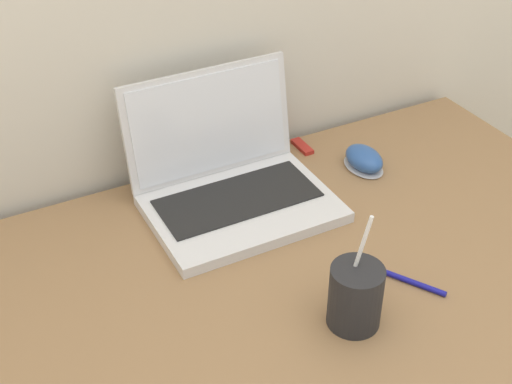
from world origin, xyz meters
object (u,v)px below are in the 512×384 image
drink_cup (355,295)px  usb_stick (302,146)px  pen (402,278)px  computer_mouse (364,160)px  laptop (231,179)px

drink_cup → usb_stick: drink_cup is taller
pen → drink_cup: bearing=-162.0°
computer_mouse → usb_stick: size_ratio=1.58×
laptop → usb_stick: 0.23m
laptop → pen: laptop is taller
computer_mouse → drink_cup: bearing=-126.8°
drink_cup → pen: size_ratio=1.46×
drink_cup → pen: 0.13m
computer_mouse → usb_stick: (-0.07, 0.12, -0.01)m
computer_mouse → pen: size_ratio=0.75×
pen → laptop: bearing=114.0°
computer_mouse → usb_stick: computer_mouse is taller
laptop → computer_mouse: 0.28m
drink_cup → pen: (0.12, 0.04, -0.05)m
usb_stick → pen: 0.42m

